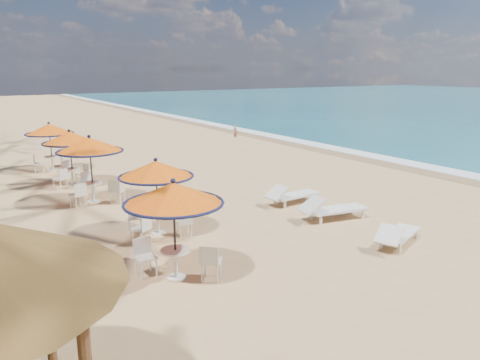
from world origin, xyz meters
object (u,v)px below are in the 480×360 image
at_px(station_0, 174,203).
at_px(lounger_far, 291,194).
at_px(station_2, 90,153).
at_px(lounger_mid, 331,208).
at_px(station_4, 50,133).
at_px(lounger_near, 397,234).
at_px(station_1, 156,179).
at_px(station_3, 70,144).

distance_m(station_0, lounger_far, 6.64).
relative_size(station_0, station_2, 0.97).
xyz_separation_m(station_2, lounger_mid, (5.48, -5.82, -1.33)).
height_order(station_2, lounger_far, station_2).
height_order(station_4, lounger_near, station_4).
bearing_deg(station_1, lounger_mid, -18.70).
bearing_deg(station_2, lounger_near, -56.89).
bearing_deg(station_2, lounger_far, -34.86).
height_order(station_0, station_4, station_0).
bearing_deg(station_4, lounger_near, -69.08).
relative_size(station_1, station_2, 0.92).
relative_size(station_4, lounger_near, 1.11).
bearing_deg(lounger_far, station_4, 116.43).
bearing_deg(station_1, station_3, 94.87).
height_order(station_3, station_4, station_3).
bearing_deg(station_0, station_4, 89.81).
bearing_deg(station_2, station_1, -81.91).
relative_size(station_1, station_3, 0.98).
relative_size(station_3, lounger_near, 1.12).
distance_m(station_1, station_4, 10.37).
bearing_deg(lounger_near, station_2, 103.20).
xyz_separation_m(station_3, station_4, (-0.11, 3.25, 0.06)).
bearing_deg(lounger_mid, station_2, 143.84).
height_order(station_3, lounger_mid, station_3).
bearing_deg(station_0, lounger_far, 29.05).
bearing_deg(station_0, station_2, 88.69).
bearing_deg(station_2, station_4, 91.09).
height_order(station_1, station_2, station_2).
xyz_separation_m(station_4, lounger_mid, (5.60, -12.00, -1.30)).
distance_m(station_0, station_4, 13.18).
xyz_separation_m(station_1, station_4, (-0.71, 10.34, 0.10)).
relative_size(station_1, station_4, 0.98).
bearing_deg(station_0, lounger_near, -13.21).
relative_size(station_0, station_3, 1.02).
bearing_deg(station_1, station_4, 93.93).
xyz_separation_m(station_3, lounger_near, (5.43, -11.23, -1.28)).
relative_size(station_4, lounger_mid, 0.99).
xyz_separation_m(station_0, station_4, (0.04, 13.18, -0.05)).
bearing_deg(lounger_mid, station_1, 171.89).
bearing_deg(lounger_near, station_0, 146.89).
xyz_separation_m(station_1, lounger_near, (4.83, -4.14, -1.24)).
xyz_separation_m(station_1, station_3, (-0.60, 7.09, 0.04)).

